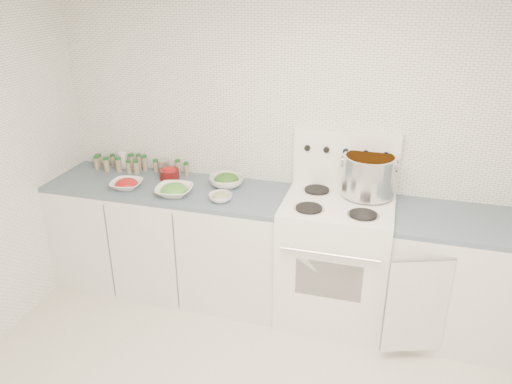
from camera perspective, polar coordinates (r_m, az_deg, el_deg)
The scene contains 13 objects.
room_walls at distance 2.30m, azimuth -5.18°, elevation 2.41°, with size 3.54×3.04×2.52m.
counter_left at distance 4.06m, azimuth -9.64°, elevation -5.16°, with size 1.85×0.62×0.90m.
stove at distance 3.72m, azimuth 9.01°, elevation -7.22°, with size 0.76×0.70×1.36m.
counter_right at distance 3.76m, azimuth 21.61°, elevation -9.17°, with size 0.89×0.76×0.90m.
stock_pot at distance 3.59m, azimuth 12.75°, elevation 2.05°, with size 0.39×0.37×0.28m.
bowl_tomato at distance 3.88m, azimuth -14.58°, elevation 0.88°, with size 0.26×0.26×0.08m.
bowl_snowpea at distance 3.68m, azimuth -9.34°, elevation 0.21°, with size 0.30×0.30×0.09m.
bowl_broccoli at distance 3.79m, azimuth -3.39°, elevation 1.32°, with size 0.32×0.32×0.10m.
bowl_zucchini at distance 3.55m, azimuth -4.07°, elevation -0.56°, with size 0.21×0.21×0.07m.
bowl_pepper at distance 3.98m, azimuth -9.89°, elevation 2.13°, with size 0.16×0.16×0.10m.
salt_canister at distance 4.29m, azimuth -14.96°, elevation 3.53°, with size 0.07×0.07×0.13m, color white.
tin_can at distance 4.11m, azimuth -10.49°, elevation 2.86°, with size 0.08×0.08×0.11m, color #ADA292.
spice_cluster at distance 4.20m, azimuth -14.05°, elevation 3.14°, with size 0.84×0.15×0.14m.
Camera 1 is at (0.78, -2.00, 2.39)m, focal length 35.00 mm.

